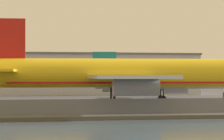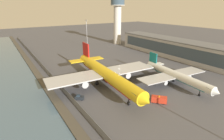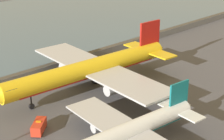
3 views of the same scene
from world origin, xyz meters
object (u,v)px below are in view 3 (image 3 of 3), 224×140
object	(u,v)px
cargo_jet_yellow	(93,69)
passenger_jet_white_teal	(124,134)
baggage_tug	(47,76)
ops_van	(39,127)

from	to	relation	value
cargo_jet_yellow	passenger_jet_white_teal	bearing A→B (deg)	60.26
cargo_jet_yellow	passenger_jet_white_teal	world-z (taller)	cargo_jet_yellow
baggage_tug	ops_van	xyz separation A→B (m)	(17.36, 22.35, 0.47)
cargo_jet_yellow	baggage_tug	xyz separation A→B (m)	(5.07, -13.72, -4.85)
ops_van	passenger_jet_white_teal	bearing A→B (deg)	113.58
cargo_jet_yellow	ops_van	xyz separation A→B (m)	(22.43, 8.63, -4.38)
passenger_jet_white_teal	ops_van	distance (m)	19.14
passenger_jet_white_teal	baggage_tug	world-z (taller)	passenger_jet_white_teal
passenger_jet_white_teal	cargo_jet_yellow	bearing A→B (deg)	-119.74
cargo_jet_yellow	passenger_jet_white_teal	size ratio (longest dim) A/B	1.42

